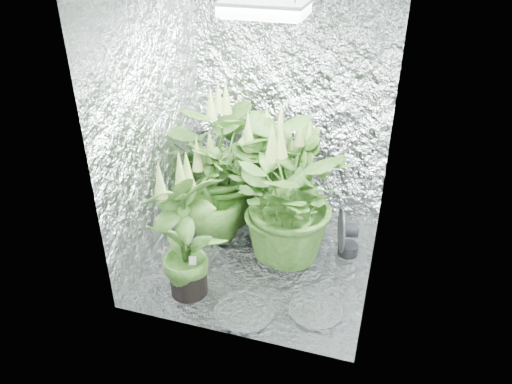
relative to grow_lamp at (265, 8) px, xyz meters
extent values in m
plane|color=silver|center=(0.00, 0.00, -1.83)|extent=(1.60, 1.60, 0.00)
cube|color=silver|center=(0.00, 0.80, -0.83)|extent=(1.60, 0.02, 2.00)
cube|color=silver|center=(0.00, -0.80, -0.83)|extent=(1.60, 0.02, 2.00)
cube|color=silver|center=(-0.80, 0.00, -0.83)|extent=(0.02, 1.60, 2.00)
cube|color=silver|center=(0.80, 0.00, -0.83)|extent=(0.02, 1.60, 2.00)
cube|color=gray|center=(0.00, 0.00, 0.00)|extent=(0.50, 0.30, 0.08)
cube|color=white|center=(0.00, 0.00, -0.04)|extent=(0.46, 0.26, 0.01)
cylinder|color=black|center=(-0.47, 0.41, -1.70)|extent=(0.29, 0.29, 0.26)
cylinder|color=#432311|center=(-0.47, 0.41, -1.59)|extent=(0.26, 0.26, 0.03)
imported|color=#1C3B0F|center=(-0.47, 0.41, -1.25)|extent=(1.16, 1.16, 1.10)
cone|color=olive|center=(-0.47, 0.41, -0.76)|extent=(0.09, 0.09, 0.26)
cylinder|color=black|center=(-0.04, 0.31, -1.68)|extent=(0.32, 0.32, 0.28)
cylinder|color=#432311|center=(-0.04, 0.31, -1.56)|extent=(0.29, 0.29, 0.03)
imported|color=#1C3B0F|center=(-0.04, 0.31, -1.30)|extent=(0.72, 0.72, 0.99)
cone|color=olive|center=(-0.04, 0.31, -0.87)|extent=(0.10, 0.10, 0.28)
cylinder|color=black|center=(0.11, 0.52, -1.71)|extent=(0.25, 0.25, 0.22)
cylinder|color=#432311|center=(0.11, 0.52, -1.62)|extent=(0.23, 0.23, 0.03)
imported|color=#1C3B0F|center=(0.11, 0.52, -1.37)|extent=(0.52, 0.52, 0.85)
cone|color=olive|center=(0.11, 0.52, -1.00)|extent=(0.08, 0.08, 0.22)
cylinder|color=black|center=(-0.44, 0.16, -1.71)|extent=(0.27, 0.27, 0.24)
cylinder|color=#432311|center=(-0.44, 0.16, -1.60)|extent=(0.25, 0.25, 0.03)
imported|color=#1C3B0F|center=(-0.44, 0.16, -1.39)|extent=(0.64, 0.64, 0.81)
cone|color=olive|center=(-0.44, 0.16, -1.04)|extent=(0.09, 0.09, 0.24)
cylinder|color=black|center=(0.15, 0.03, -1.70)|extent=(0.28, 0.28, 0.25)
cylinder|color=#432311|center=(0.15, 0.03, -1.59)|extent=(0.25, 0.25, 0.03)
imported|color=#1C3B0F|center=(0.15, 0.03, -1.29)|extent=(0.94, 0.94, 1.01)
cone|color=olive|center=(0.15, 0.03, -0.85)|extent=(0.09, 0.09, 0.25)
cylinder|color=black|center=(-0.38, -0.51, -1.71)|extent=(0.26, 0.26, 0.23)
cylinder|color=#432311|center=(-0.38, -0.51, -1.61)|extent=(0.24, 0.24, 0.03)
imported|color=#1C3B0F|center=(-0.38, -0.51, -1.32)|extent=(0.72, 0.72, 0.97)
cone|color=olive|center=(-0.38, -0.51, -0.89)|extent=(0.08, 0.08, 0.23)
cylinder|color=black|center=(0.61, 0.25, -1.78)|extent=(0.15, 0.15, 0.09)
cylinder|color=black|center=(0.61, 0.25, -1.61)|extent=(0.13, 0.13, 0.11)
cylinder|color=#4C4C51|center=(0.55, 0.23, -1.61)|extent=(0.10, 0.32, 0.33)
torus|color=#4C4C51|center=(0.55, 0.23, -1.61)|extent=(0.10, 0.34, 0.34)
cube|color=white|center=(-0.33, -0.54, -1.53)|extent=(0.05, 0.03, 0.07)
camera|label=1|loc=(0.84, -2.92, 0.54)|focal=35.00mm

